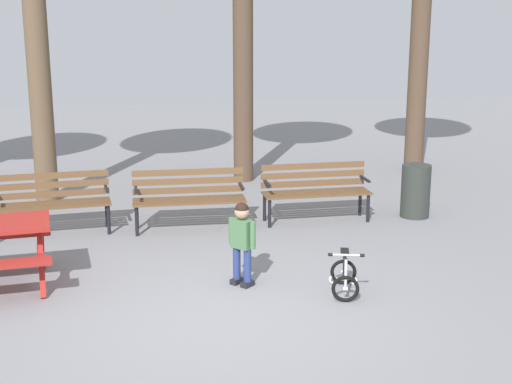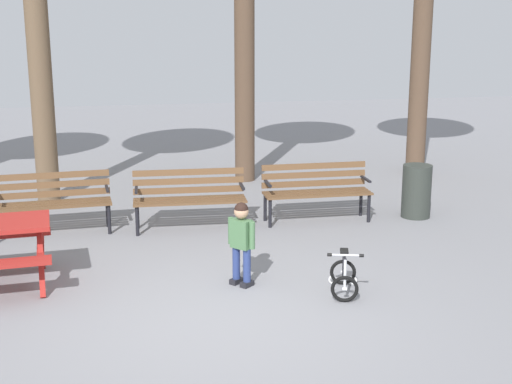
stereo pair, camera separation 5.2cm
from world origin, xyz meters
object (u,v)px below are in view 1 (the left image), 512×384
Objects in this scene: park_bench_far_left at (52,198)px; park_bench_left at (189,194)px; trash_bin at (416,191)px; park_bench_right at (315,187)px; child_standing at (242,238)px; kids_bicycle at (344,276)px.

park_bench_far_left and park_bench_left have the same top height.
park_bench_left is 3.45m from trash_bin.
park_bench_right reaches higher than trash_bin.
park_bench_left is 1.65× the size of child_standing.
park_bench_right is 1.56m from trash_bin.
trash_bin is (2.02, 2.77, 0.20)m from kids_bicycle.
park_bench_right is at bearing 2.12° from park_bench_left.
park_bench_right is 2.58× the size of kids_bicycle.
child_standing is (0.35, -2.35, 0.06)m from park_bench_left.
park_bench_left is at bearing -177.88° from park_bench_right.
child_standing is (2.26, -2.49, 0.06)m from park_bench_far_left.
child_standing is at bearing -143.27° from trash_bin.
park_bench_far_left is at bearing 132.23° from child_standing.
kids_bicycle is at bearing -63.07° from park_bench_left.
park_bench_left is at bearing 98.53° from child_standing.
park_bench_left is at bearing 116.93° from kids_bicycle.
child_standing is at bearing -47.77° from park_bench_far_left.
child_standing is at bearing 156.99° from kids_bicycle.
park_bench_far_left reaches higher than trash_bin.
park_bench_right is at bearing 57.50° from child_standing.
park_bench_right is 2.87m from child_standing.
park_bench_far_left and park_bench_right have the same top height.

